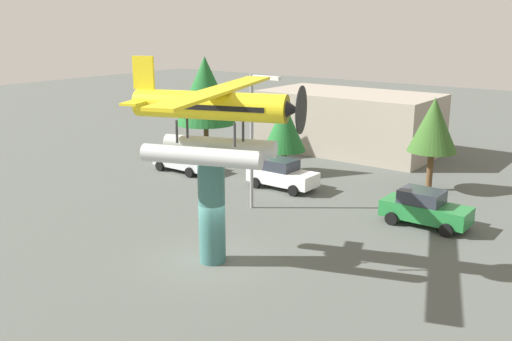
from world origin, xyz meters
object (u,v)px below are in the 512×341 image
(car_near_silver, at_px, (183,158))
(car_mid_white, at_px, (282,174))
(streetlight_primary, at_px, (255,131))
(tree_west, at_px, (205,91))
(tree_center_back, at_px, (433,125))
(display_pedestal, at_px, (212,211))
(storefront_building, at_px, (349,122))
(floatplane_monument, at_px, (213,118))
(car_far_green, at_px, (425,208))
(tree_east, at_px, (284,127))

(car_near_silver, bearing_deg, car_mid_white, 4.72)
(streetlight_primary, xyz_separation_m, tree_west, (-10.23, 7.60, 0.64))
(streetlight_primary, height_order, tree_center_back, streetlight_primary)
(display_pedestal, distance_m, storefront_building, 22.66)
(tree_west, relative_size, tree_center_back, 1.33)
(tree_center_back, bearing_deg, car_mid_white, -145.14)
(car_mid_white, bearing_deg, floatplane_monument, -69.74)
(car_near_silver, bearing_deg, tree_west, 112.02)
(display_pedestal, relative_size, car_near_silver, 1.04)
(display_pedestal, relative_size, car_far_green, 1.04)
(car_far_green, xyz_separation_m, storefront_building, (-10.86, 12.53, 1.36))
(car_far_green, relative_size, streetlight_primary, 0.59)
(car_near_silver, bearing_deg, car_far_green, -1.50)
(car_mid_white, height_order, car_far_green, same)
(tree_west, bearing_deg, car_far_green, -14.25)
(car_near_silver, height_order, streetlight_primary, streetlight_primary)
(streetlight_primary, relative_size, tree_center_back, 1.30)
(car_far_green, distance_m, tree_center_back, 7.03)
(car_mid_white, bearing_deg, car_near_silver, -175.28)
(tree_east, height_order, tree_center_back, tree_center_back)
(floatplane_monument, height_order, car_near_silver, floatplane_monument)
(car_near_silver, xyz_separation_m, tree_west, (-1.71, 4.23, 3.95))
(display_pedestal, xyz_separation_m, storefront_building, (-5.44, 22.00, 0.06))
(car_mid_white, relative_size, car_far_green, 1.00)
(car_mid_white, height_order, tree_west, tree_west)
(storefront_building, bearing_deg, car_mid_white, -81.62)
(display_pedestal, bearing_deg, streetlight_primary, 112.73)
(tree_east, bearing_deg, tree_center_back, 12.44)
(car_mid_white, bearing_deg, tree_center_back, 34.86)
(display_pedestal, distance_m, streetlight_primary, 7.37)
(car_near_silver, distance_m, tree_west, 6.03)
(floatplane_monument, height_order, tree_east, floatplane_monument)
(display_pedestal, height_order, storefront_building, storefront_building)
(streetlight_primary, distance_m, tree_center_back, 10.86)
(floatplane_monument, xyz_separation_m, tree_west, (-13.09, 14.09, -1.21))
(storefront_building, relative_size, tree_center_back, 2.35)
(floatplane_monument, relative_size, car_near_silver, 2.42)
(car_far_green, bearing_deg, car_mid_white, 173.41)
(car_mid_white, xyz_separation_m, tree_east, (-1.88, 2.98, 2.19))
(storefront_building, bearing_deg, tree_east, -91.29)
(tree_west, bearing_deg, car_mid_white, -21.38)
(display_pedestal, height_order, tree_east, tree_east)
(car_near_silver, relative_size, car_far_green, 1.00)
(display_pedestal, xyz_separation_m, car_far_green, (5.42, 9.47, -1.30))
(car_far_green, bearing_deg, floatplane_monument, -119.34)
(floatplane_monument, relative_size, tree_west, 1.40)
(car_near_silver, height_order, tree_west, tree_west)
(tree_center_back, bearing_deg, tree_east, -167.56)
(display_pedestal, xyz_separation_m, floatplane_monument, (0.12, 0.04, 3.86))
(streetlight_primary, relative_size, storefront_building, 0.55)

